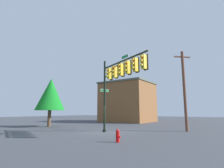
{
  "coord_description": "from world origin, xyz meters",
  "views": [
    {
      "loc": [
        10.73,
        -13.97,
        1.95
      ],
      "look_at": [
        0.68,
        0.33,
        4.72
      ],
      "focal_mm": 28.12,
      "sensor_mm": 36.0,
      "label": 1
    }
  ],
  "objects": [
    {
      "name": "utility_pole",
      "position": [
        6.53,
        5.02,
        4.28
      ],
      "size": [
        1.36,
        1.36,
        8.3
      ],
      "color": "brown",
      "rests_on": "ground_plane"
    },
    {
      "name": "ground_plane",
      "position": [
        0.0,
        0.0,
        0.0
      ],
      "size": [
        120.0,
        120.0,
        0.0
      ],
      "primitive_type": "plane",
      "color": "#3D4046"
    },
    {
      "name": "tree_mid",
      "position": [
        -9.45,
        0.43,
        4.24
      ],
      "size": [
        3.81,
        3.81,
        6.38
      ],
      "color": "brown",
      "rests_on": "ground_plane"
    },
    {
      "name": "brick_building",
      "position": [
        -6.76,
        16.34,
        3.87
      ],
      "size": [
        9.3,
        8.28,
        7.71
      ],
      "color": "brown",
      "rests_on": "ground_plane"
    },
    {
      "name": "fire_hydrant",
      "position": [
        4.28,
        -4.15,
        0.41
      ],
      "size": [
        0.33,
        0.24,
        0.83
      ],
      "color": "red",
      "rests_on": "ground_plane"
    },
    {
      "name": "signal_pole_assembly",
      "position": [
        2.51,
        -1.08,
        5.25
      ],
      "size": [
        6.09,
        3.04,
        7.13
      ],
      "color": "black",
      "rests_on": "ground_plane"
    }
  ]
}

